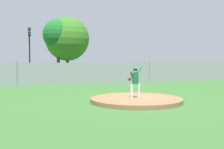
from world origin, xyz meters
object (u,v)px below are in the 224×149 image
Objects in this scene: pitcher_youth at (135,80)px; parked_car_slate at (107,72)px; parked_car_charcoal at (10,73)px; parked_car_champagne at (153,71)px; traffic_light_near at (29,44)px; parked_car_red at (181,71)px; parked_car_navy at (52,73)px; baseball at (144,97)px.

pitcher_youth is 14.63m from parked_car_slate.
parked_car_champagne is at bearing 0.09° from parked_car_charcoal.
parked_car_champagne is 1.00× the size of parked_car_charcoal.
traffic_light_near is at bearing 151.56° from parked_car_slate.
parked_car_champagne is 3.45m from parked_car_red.
parked_car_red is 14.32m from parked_car_navy.
parked_car_slate is 1.09× the size of parked_car_champagne.
baseball is 15.16m from parked_car_navy.
parked_car_champagne is at bearing -1.24° from parked_car_navy.
parked_car_charcoal is at bearing -119.02° from traffic_light_near.
pitcher_youth is at bearing -80.92° from parked_car_navy.
parked_car_navy reaches higher than parked_car_champagne.
parked_car_charcoal reaches higher than parked_car_champagne.
parked_car_charcoal is at bearing 179.72° from parked_car_red.
parked_car_red is at bearing -1.87° from parked_car_champagne.
parked_car_slate is 0.86× the size of traffic_light_near.
pitcher_youth is at bearing -66.92° from parked_car_charcoal.
traffic_light_near is at bearing 164.31° from parked_car_champagne.
traffic_light_near is at bearing 119.19° from parked_car_navy.
traffic_light_near is (-7.31, 3.96, 2.87)m from parked_car_slate.
pitcher_youth is at bearing -120.01° from parked_car_champagne.
parked_car_slate is (3.06, 14.30, -0.33)m from pitcher_youth.
parked_car_slate reaches higher than parked_car_navy.
baseball is 0.02× the size of parked_car_champagne.
parked_car_navy is (-5.44, 0.62, -0.02)m from parked_car_slate.
pitcher_youth is at bearing -76.90° from traffic_light_near.
traffic_light_near reaches higher than parked_car_navy.
parked_car_champagne is (8.48, 14.68, -0.37)m from pitcher_youth.
parked_car_red is (3.45, -0.11, 0.01)m from parked_car_champagne.
parked_car_champagne is at bearing 59.99° from pitcher_youth.
pitcher_youth reaches higher than parked_car_slate.
baseball is (0.52, 0.04, -0.88)m from pitcher_youth.
parked_car_slate is (2.54, 14.26, 0.55)m from baseball.
pitcher_youth reaches higher than parked_car_navy.
parked_car_navy is (-2.90, 14.88, 0.53)m from baseball.
parked_car_slate is 1.04× the size of parked_car_navy.
parked_car_slate is 9.31m from parked_car_charcoal.
parked_car_slate is 1.09× the size of parked_car_charcoal.
parked_car_navy is at bearing 3.82° from parked_car_charcoal.
parked_car_charcoal is at bearing 113.08° from pitcher_youth.
pitcher_youth is 0.37× the size of parked_car_red.
parked_car_champagne is at bearing -15.69° from traffic_light_near.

